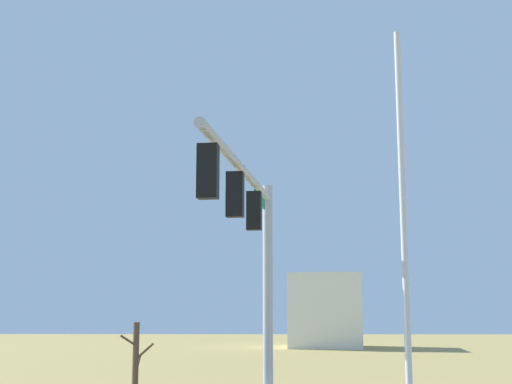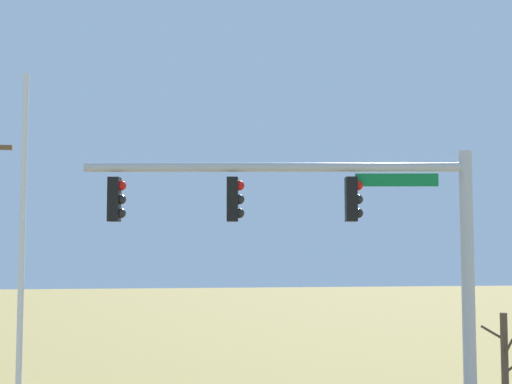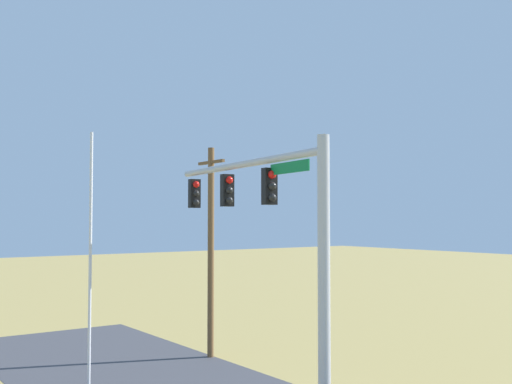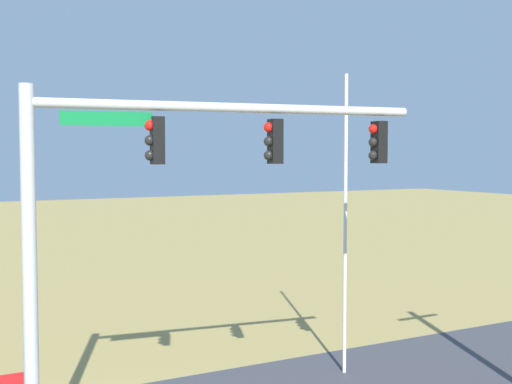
{
  "view_description": "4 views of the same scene",
  "coord_description": "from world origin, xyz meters",
  "views": [
    {
      "loc": [
        -16.37,
        -0.14,
        4.23
      ],
      "look_at": [
        -1.51,
        0.13,
        6.68
      ],
      "focal_mm": 47.64,
      "sensor_mm": 36.0,
      "label": 1
    },
    {
      "loc": [
        -3.77,
        -14.57,
        5.47
      ],
      "look_at": [
        -1.81,
        0.62,
        6.66
      ],
      "focal_mm": 49.43,
      "sensor_mm": 36.0,
      "label": 2
    },
    {
      "loc": [
        12.84,
        -9.34,
        5.65
      ],
      "look_at": [
        -1.8,
        1.23,
        6.44
      ],
      "focal_mm": 42.72,
      "sensor_mm": 36.0,
      "label": 3
    },
    {
      "loc": [
        4.72,
        12.85,
        6.19
      ],
      "look_at": [
        -1.98,
        0.34,
        5.4
      ],
      "focal_mm": 46.14,
      "sensor_mm": 36.0,
      "label": 4
    }
  ],
  "objects": [
    {
      "name": "signal_mast",
      "position": [
        0.26,
        0.2,
        5.42
      ],
      "size": [
        8.35,
        1.36,
        7.54
      ],
      "color": "#B2B5BA",
      "rests_on": "ground_plane"
    },
    {
      "name": "utility_pole",
      "position": [
        -8.6,
        3.85,
        4.46
      ],
      "size": [
        1.9,
        0.26,
        8.59
      ],
      "color": "brown",
      "rests_on": "ground_plane"
    },
    {
      "name": "flagpole",
      "position": [
        -6.18,
        -2.18,
        4.23
      ],
      "size": [
        0.1,
        0.1,
        8.45
      ],
      "primitive_type": "cylinder",
      "color": "silver",
      "rests_on": "ground_plane"
    }
  ]
}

